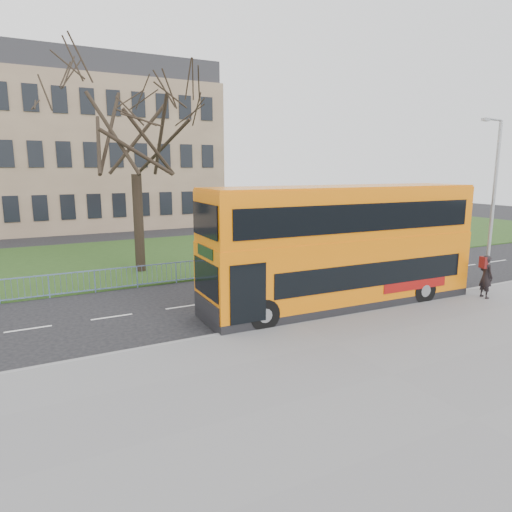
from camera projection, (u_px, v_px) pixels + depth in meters
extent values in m
plane|color=black|center=(273.00, 312.00, 18.75)|extent=(120.00, 120.00, 0.00)
cube|color=slate|center=(392.00, 376.00, 12.87)|extent=(80.00, 10.50, 0.12)
cube|color=gray|center=(294.00, 322.00, 17.39)|extent=(80.00, 0.20, 0.14)
cube|color=#213A15|center=(169.00, 254.00, 31.17)|extent=(80.00, 15.40, 0.08)
cube|color=#7C644F|center=(56.00, 156.00, 45.57)|extent=(30.00, 15.00, 14.00)
cube|color=orange|center=(340.00, 271.00, 19.39)|extent=(12.15, 3.28, 2.24)
cube|color=orange|center=(342.00, 241.00, 19.14)|extent=(12.15, 3.28, 0.39)
cube|color=orange|center=(343.00, 212.00, 18.91)|extent=(12.08, 3.22, 2.01)
cube|color=black|center=(376.00, 274.00, 18.39)|extent=(9.29, 0.36, 0.98)
cube|color=black|center=(365.00, 218.00, 17.67)|extent=(11.08, 0.42, 1.09)
cylinder|color=black|center=(264.00, 315.00, 16.58)|extent=(1.20, 0.36, 1.19)
cylinder|color=black|center=(423.00, 290.00, 19.91)|extent=(1.20, 0.36, 1.19)
imported|color=black|center=(486.00, 277.00, 20.31)|extent=(0.60, 0.78, 1.93)
cylinder|color=#989CA0|center=(493.00, 209.00, 20.73)|extent=(0.16, 0.16, 7.78)
cylinder|color=#989CA0|center=(494.00, 119.00, 19.59)|extent=(1.36, 0.31, 0.10)
cube|color=#989CA0|center=(486.00, 120.00, 19.20)|extent=(0.46, 0.24, 0.12)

